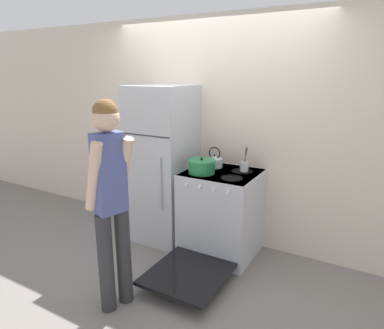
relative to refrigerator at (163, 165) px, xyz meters
The scene contains 8 objects.
ground_plane 1.06m from the refrigerator, 35.25° to the left, with size 14.00×14.00×0.00m, color slate.
wall_back 0.69m from the refrigerator, 37.65° to the left, with size 10.00×0.06×2.55m.
refrigerator is the anchor object (origin of this frame).
stove_range 0.88m from the refrigerator, ahead, with size 0.75×1.44×0.93m.
dutch_oven_pot 0.62m from the refrigerator, 14.74° to the right, with size 0.33×0.29×0.17m.
tea_kettle 0.63m from the refrigerator, 11.19° to the left, with size 0.23×0.18×0.23m.
utensil_jar 0.96m from the refrigerator, ahead, with size 0.09×0.09×0.26m.
person 1.33m from the refrigerator, 73.53° to the right, with size 0.35×0.41×1.75m.
Camera 1 is at (1.73, -3.49, 1.94)m, focal length 32.00 mm.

